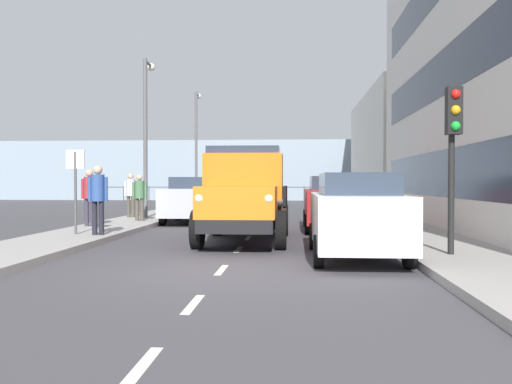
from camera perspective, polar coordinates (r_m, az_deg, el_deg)
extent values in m
plane|color=#423F44|center=(21.29, 0.58, -3.10)|extent=(80.00, 80.00, 0.00)
cube|color=#9E9993|center=(21.50, 12.85, -2.88)|extent=(2.21, 42.46, 0.15)
cube|color=#9E9993|center=(22.04, -11.40, -2.78)|extent=(2.21, 42.46, 0.15)
cube|color=silver|center=(4.90, -11.87, -17.39)|extent=(0.12, 1.10, 0.01)
cube|color=silver|center=(7.13, -6.53, -11.48)|extent=(0.12, 1.10, 0.01)
cube|color=silver|center=(9.75, -3.60, -8.07)|extent=(0.12, 1.10, 0.01)
cube|color=silver|center=(12.63, -1.82, -5.96)|extent=(0.12, 1.10, 0.01)
cube|color=silver|center=(15.11, -0.85, -4.80)|extent=(0.12, 1.10, 0.01)
cube|color=silver|center=(18.07, -0.05, -3.84)|extent=(0.12, 1.10, 0.01)
cube|color=silver|center=(20.70, 0.48, -3.21)|extent=(0.12, 1.10, 0.01)
cube|color=silver|center=(23.21, 0.86, -2.74)|extent=(0.12, 1.10, 0.01)
cube|color=silver|center=(25.69, 1.17, -2.37)|extent=(0.12, 1.10, 0.01)
cube|color=silver|center=(28.04, 1.41, -2.08)|extent=(0.12, 1.10, 0.01)
cube|color=silver|center=(30.28, 1.60, -1.85)|extent=(0.12, 1.10, 0.01)
cube|color=silver|center=(32.71, 1.79, -1.63)|extent=(0.12, 1.10, 0.01)
cube|color=silver|center=(35.38, 1.96, -1.42)|extent=(0.12, 1.10, 0.01)
cube|color=silver|center=(37.69, 2.08, -1.27)|extent=(0.12, 1.10, 0.01)
cube|color=silver|center=(40.14, 2.20, -1.12)|extent=(0.12, 1.10, 0.01)
cube|color=#2D3847|center=(17.75, 18.50, 1.82)|extent=(0.08, 16.37, 1.40)
cube|color=#2D3847|center=(18.04, 18.56, 11.40)|extent=(0.08, 16.37, 1.40)
cube|color=silver|center=(36.68, 18.03, 4.10)|extent=(8.90, 15.68, 7.04)
cube|color=#8C9EAD|center=(45.45, 2.42, 2.28)|extent=(80.00, 0.80, 5.00)
cylinder|color=#4C5156|center=(43.73, 20.94, -0.23)|extent=(0.08, 0.08, 1.20)
cylinder|color=#4C5156|center=(43.19, 18.40, -0.23)|extent=(0.08, 0.08, 1.20)
cylinder|color=#4C5156|center=(42.74, 15.80, -0.23)|extent=(0.08, 0.08, 1.20)
cylinder|color=#4C5156|center=(42.37, 13.16, -0.23)|extent=(0.08, 0.08, 1.20)
cylinder|color=#4C5156|center=(42.10, 10.47, -0.23)|extent=(0.08, 0.08, 1.20)
cylinder|color=#4C5156|center=(41.93, 7.75, -0.22)|extent=(0.08, 0.08, 1.20)
cylinder|color=#4C5156|center=(41.84, 5.02, -0.22)|extent=(0.08, 0.08, 1.20)
cylinder|color=#4C5156|center=(41.86, 2.28, -0.22)|extent=(0.08, 0.08, 1.20)
cylinder|color=#4C5156|center=(41.97, -0.45, -0.21)|extent=(0.08, 0.08, 1.20)
cylinder|color=#4C5156|center=(42.17, -3.16, -0.21)|extent=(0.08, 0.08, 1.20)
cylinder|color=#4C5156|center=(42.47, -5.84, -0.20)|extent=(0.08, 0.08, 1.20)
cylinder|color=#4C5156|center=(42.85, -8.48, -0.20)|extent=(0.08, 0.08, 1.20)
cylinder|color=#4C5156|center=(43.33, -11.06, -0.19)|extent=(0.08, 0.08, 1.20)
cylinder|color=#4C5156|center=(43.89, -13.58, -0.19)|extent=(0.08, 0.08, 1.20)
cylinder|color=#4C5156|center=(44.54, -16.03, -0.18)|extent=(0.08, 0.08, 1.20)
cube|color=#4C5156|center=(41.85, 2.28, 0.49)|extent=(28.00, 0.08, 0.08)
cube|color=black|center=(14.27, -1.09, -2.75)|extent=(1.64, 5.60, 0.30)
cube|color=orange|center=(12.41, -1.86, -1.01)|extent=(1.72, 1.90, 0.70)
cube|color=silver|center=(11.52, -2.31, -1.32)|extent=(1.16, 0.08, 0.56)
sphere|color=white|center=(11.46, 1.34, -0.69)|extent=(0.20, 0.20, 0.20)
sphere|color=white|center=(11.62, -5.92, -0.67)|extent=(0.20, 0.20, 0.20)
cube|color=orange|center=(13.91, -1.22, 1.58)|extent=(1.93, 1.34, 1.15)
cube|color=#2D3847|center=(13.92, -1.22, 3.54)|extent=(1.78, 1.23, 0.56)
cube|color=#2D2319|center=(15.60, -0.65, -1.57)|extent=(2.10, 2.80, 0.16)
cube|color=black|center=(15.54, 3.05, -0.41)|extent=(0.08, 2.80, 0.56)
cube|color=black|center=(15.70, -4.32, -0.39)|extent=(0.08, 2.80, 0.56)
cylinder|color=black|center=(12.56, 2.62, -3.96)|extent=(0.24, 0.90, 0.90)
cylinder|color=black|center=(12.75, -6.11, -3.89)|extent=(0.24, 0.90, 0.90)
cylinder|color=black|center=(15.77, 2.91, -2.93)|extent=(0.24, 0.90, 0.90)
cylinder|color=black|center=(15.92, -4.07, -2.89)|extent=(0.24, 0.90, 0.90)
cube|color=white|center=(11.36, 10.29, -2.74)|extent=(1.70, 4.37, 1.00)
cube|color=#2D3847|center=(11.14, 10.41, 0.84)|extent=(1.39, 2.40, 0.42)
cylinder|color=black|center=(12.69, 5.98, -4.59)|extent=(0.18, 0.60, 0.60)
cylinder|color=black|center=(12.85, 13.20, -4.54)|extent=(0.18, 0.60, 0.60)
cylinder|color=black|center=(10.00, 6.51, -6.13)|extent=(0.18, 0.60, 0.60)
cylinder|color=black|center=(10.20, 15.64, -6.02)|extent=(0.18, 0.60, 0.60)
cube|color=#B21E1E|center=(17.66, 8.05, -1.37)|extent=(1.78, 4.36, 1.00)
cube|color=#2D3847|center=(17.45, 8.10, 0.93)|extent=(1.46, 2.40, 0.42)
cylinder|color=black|center=(19.00, 5.20, -2.70)|extent=(0.18, 0.60, 0.60)
cylinder|color=black|center=(19.11, 10.30, -2.69)|extent=(0.18, 0.60, 0.60)
cylinder|color=black|center=(16.30, 5.40, -3.33)|extent=(0.18, 0.60, 0.60)
cylinder|color=black|center=(16.43, 11.33, -3.31)|extent=(0.18, 0.60, 0.60)
cube|color=#B7BABF|center=(20.82, -6.48, -1.00)|extent=(1.79, 4.39, 1.00)
cube|color=#2D3847|center=(21.01, -6.38, 0.96)|extent=(1.47, 2.42, 0.42)
cylinder|color=black|center=(19.36, -4.73, -2.63)|extent=(0.18, 0.60, 0.60)
cylinder|color=black|center=(19.70, -9.64, -2.58)|extent=(0.18, 0.60, 0.60)
cylinder|color=black|center=(22.06, -3.65, -2.17)|extent=(0.18, 0.60, 0.60)
cylinder|color=black|center=(22.35, -7.99, -2.14)|extent=(0.18, 0.60, 0.60)
cube|color=black|center=(27.48, -3.91, -0.49)|extent=(1.81, 4.59, 1.00)
cube|color=#2D3847|center=(27.67, -3.86, 0.99)|extent=(1.49, 2.53, 0.42)
cylinder|color=black|center=(25.98, -2.46, -1.68)|extent=(0.18, 0.60, 0.60)
cylinder|color=black|center=(26.23, -6.21, -1.66)|extent=(0.18, 0.60, 0.60)
cylinder|color=black|center=(28.81, -1.82, -1.41)|extent=(0.18, 0.60, 0.60)
cylinder|color=black|center=(29.04, -5.21, -1.39)|extent=(0.18, 0.60, 0.60)
cube|color=#1E6670|center=(33.93, -2.39, -0.19)|extent=(1.72, 4.10, 1.00)
cube|color=#2D3847|center=(34.12, -2.36, 1.01)|extent=(1.41, 2.26, 0.42)
cylinder|color=black|center=(32.60, -1.22, -1.12)|extent=(0.18, 0.60, 0.60)
cylinder|color=black|center=(32.79, -4.06, -1.11)|extent=(0.18, 0.60, 0.60)
cylinder|color=black|center=(35.13, -0.84, -0.96)|extent=(0.18, 0.60, 0.60)
cylinder|color=black|center=(35.31, -3.48, -0.95)|extent=(0.18, 0.60, 0.60)
cylinder|color=black|center=(15.01, -15.75, -2.62)|extent=(0.14, 0.14, 0.89)
cylinder|color=black|center=(15.07, -16.40, -2.61)|extent=(0.14, 0.14, 0.89)
cylinder|color=#2D4C8C|center=(15.01, -16.09, 0.41)|extent=(0.34, 0.34, 0.70)
cylinder|color=#2D4C8C|center=(14.94, -15.30, 0.28)|extent=(0.09, 0.09, 0.65)
cylinder|color=#2D4C8C|center=(15.09, -16.88, 0.28)|extent=(0.09, 0.09, 0.65)
sphere|color=tan|center=(15.01, -16.10, 2.21)|extent=(0.24, 0.24, 0.24)
cylinder|color=#383342|center=(18.07, -16.64, -2.04)|extent=(0.14, 0.14, 0.87)
cylinder|color=#383342|center=(18.14, -17.17, -2.03)|extent=(0.14, 0.14, 0.87)
cylinder|color=maroon|center=(18.08, -16.92, 0.43)|extent=(0.34, 0.34, 0.69)
cylinder|color=maroon|center=(18.00, -16.26, 0.32)|extent=(0.09, 0.09, 0.63)
cylinder|color=maroon|center=(18.16, -17.56, 0.32)|extent=(0.09, 0.09, 0.63)
sphere|color=tan|center=(18.08, -16.92, 1.89)|extent=(0.24, 0.24, 0.24)
cylinder|color=#4C473D|center=(20.07, -11.75, -1.80)|extent=(0.14, 0.14, 0.80)
cylinder|color=#4C473D|center=(20.12, -12.24, -1.79)|extent=(0.14, 0.14, 0.80)
cylinder|color=#47724C|center=(20.07, -12.00, 0.26)|extent=(0.34, 0.34, 0.64)
cylinder|color=#47724C|center=(20.01, -11.40, 0.17)|extent=(0.09, 0.09, 0.59)
cylinder|color=#47724C|center=(20.14, -12.60, 0.17)|extent=(0.09, 0.09, 0.59)
sphere|color=tan|center=(20.07, -12.01, 1.48)|extent=(0.22, 0.22, 0.22)
cylinder|color=#4C473D|center=(22.17, -12.65, -1.49)|extent=(0.14, 0.14, 0.84)
cylinder|color=#4C473D|center=(22.22, -13.10, -1.48)|extent=(0.14, 0.14, 0.84)
cylinder|color=silver|center=(22.17, -12.88, 0.45)|extent=(0.34, 0.34, 0.66)
cylinder|color=silver|center=(22.11, -12.34, 0.37)|extent=(0.09, 0.09, 0.61)
cylinder|color=silver|center=(22.24, -13.42, 0.37)|extent=(0.09, 0.09, 0.61)
sphere|color=tan|center=(22.17, -12.89, 1.60)|extent=(0.23, 0.23, 0.23)
cylinder|color=black|center=(11.24, 19.62, 2.02)|extent=(0.12, 0.12, 3.20)
cube|color=black|center=(11.18, 19.85, 7.93)|extent=(0.28, 0.24, 0.90)
sphere|color=red|center=(11.11, 20.03, 9.54)|extent=(0.18, 0.18, 0.18)
sphere|color=orange|center=(11.07, 20.02, 8.00)|extent=(0.18, 0.18, 0.18)
sphere|color=green|center=(11.03, 20.01, 6.46)|extent=(0.18, 0.18, 0.18)
cylinder|color=#59595B|center=(21.85, -11.41, 5.49)|extent=(0.16, 0.16, 6.18)
cylinder|color=#59595B|center=(22.71, -11.13, 12.95)|extent=(0.10, 0.90, 0.10)
sphere|color=silver|center=(23.12, -10.83, 12.61)|extent=(0.32, 0.32, 0.32)
cylinder|color=#59595B|center=(33.73, -6.23, 4.55)|extent=(0.16, 0.16, 6.89)
cylinder|color=#59595B|center=(34.53, -6.11, 10.05)|extent=(0.10, 0.90, 0.10)
sphere|color=silver|center=(34.96, -5.98, 9.86)|extent=(0.32, 0.32, 0.32)
cylinder|color=#4C4C4C|center=(15.40, -18.23, -0.10)|extent=(0.07, 0.07, 2.20)
cube|color=silver|center=(15.40, -18.25, 3.25)|extent=(0.50, 0.04, 0.50)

